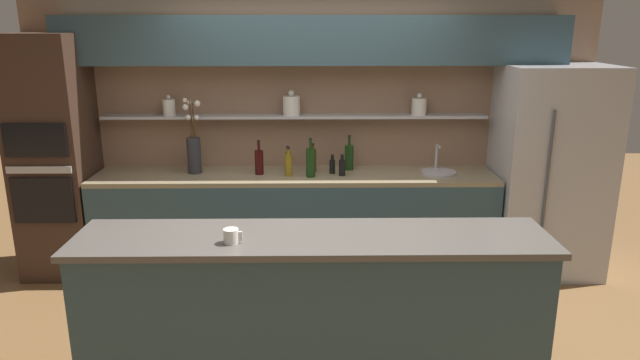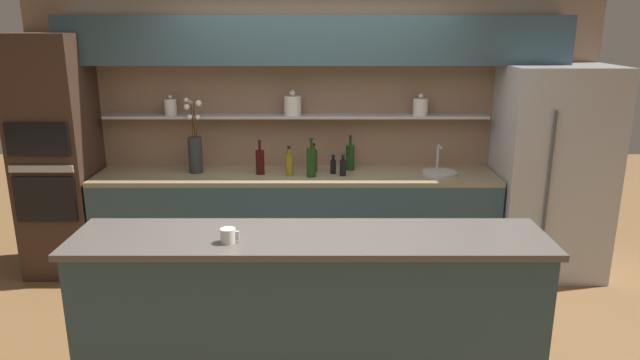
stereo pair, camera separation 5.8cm
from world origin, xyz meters
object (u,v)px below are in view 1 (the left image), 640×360
at_px(flower_vase, 194,150).
at_px(bottle_sauce_0, 332,166).
at_px(bottle_wine_3, 349,157).
at_px(bottle_oil_1, 288,164).
at_px(bottle_sauce_5, 342,167).
at_px(bottle_spirit_7, 313,160).
at_px(oven_tower, 55,158).
at_px(coffee_mug, 231,236).
at_px(bottle_oil_2, 288,161).
at_px(bottle_wine_4, 259,162).
at_px(sink_fixture, 438,171).
at_px(bottle_wine_6, 310,162).
at_px(refrigerator, 549,172).

relative_size(flower_vase, bottle_sauce_0, 3.92).
xyz_separation_m(bottle_sauce_0, bottle_wine_3, (0.16, 0.13, 0.05)).
relative_size(bottle_oil_1, bottle_sauce_5, 1.34).
xyz_separation_m(bottle_sauce_5, bottle_spirit_7, (-0.26, 0.14, 0.03)).
xyz_separation_m(oven_tower, bottle_sauce_5, (2.56, -0.06, -0.08)).
relative_size(bottle_wine_3, coffee_mug, 3.02).
relative_size(bottle_oil_2, bottle_wine_4, 0.75).
xyz_separation_m(bottle_spirit_7, coffee_mug, (-0.47, -1.98, 0.03)).
relative_size(sink_fixture, bottle_sauce_5, 1.65).
bearing_deg(bottle_oil_2, bottle_oil_1, -85.41).
bearing_deg(sink_fixture, bottle_wine_6, -174.92).
relative_size(bottle_sauce_0, coffee_mug, 1.61).
distance_m(bottle_oil_2, coffee_mug, 2.03).
bearing_deg(bottle_oil_2, bottle_wine_4, -155.91).
height_order(refrigerator, bottle_sauce_5, refrigerator).
height_order(bottle_sauce_0, bottle_wine_3, bottle_wine_3).
height_order(bottle_sauce_0, bottle_wine_4, bottle_wine_4).
bearing_deg(bottle_sauce_0, oven_tower, -179.60).
distance_m(oven_tower, bottle_sauce_5, 2.56).
distance_m(sink_fixture, bottle_sauce_5, 0.88).
bearing_deg(flower_vase, bottle_wine_4, -5.50).
bearing_deg(flower_vase, bottle_oil_2, 3.81).
bearing_deg(bottle_wine_4, flower_vase, 174.50).
relative_size(bottle_oil_2, bottle_spirit_7, 0.88).
bearing_deg(refrigerator, bottle_wine_4, 179.21).
bearing_deg(bottle_oil_2, flower_vase, -176.19).
distance_m(flower_vase, bottle_sauce_5, 1.34).
xyz_separation_m(flower_vase, sink_fixture, (2.21, -0.04, -0.19)).
bearing_deg(bottle_wine_4, sink_fixture, 0.44).
bearing_deg(coffee_mug, refrigerator, 35.66).
bearing_deg(bottle_wine_3, bottle_sauce_5, -109.70).
distance_m(bottle_wine_3, bottle_wine_4, 0.83).
relative_size(oven_tower, bottle_wine_3, 6.64).
distance_m(flower_vase, bottle_wine_3, 1.41).
distance_m(bottle_sauce_0, bottle_oil_2, 0.42).
height_order(bottle_oil_1, bottle_sauce_5, bottle_oil_1).
relative_size(bottle_sauce_0, bottle_wine_6, 0.50).
relative_size(refrigerator, oven_tower, 0.88).
relative_size(bottle_wine_3, bottle_wine_6, 0.94).
bearing_deg(bottle_oil_1, bottle_oil_2, 94.59).
distance_m(bottle_sauce_0, bottle_sauce_5, 0.11).
bearing_deg(bottle_oil_1, bottle_sauce_5, -0.03).
relative_size(oven_tower, bottle_oil_2, 9.26).
distance_m(bottle_sauce_5, bottle_spirit_7, 0.30).
bearing_deg(coffee_mug, bottle_oil_1, 82.12).
height_order(bottle_oil_1, bottle_wine_3, bottle_wine_3).
bearing_deg(bottle_wine_3, sink_fixture, -9.81).
height_order(bottle_oil_2, bottle_spirit_7, bottle_spirit_7).
bearing_deg(bottle_sauce_0, coffee_mug, -108.61).
bearing_deg(bottle_sauce_5, bottle_wine_6, -173.43).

